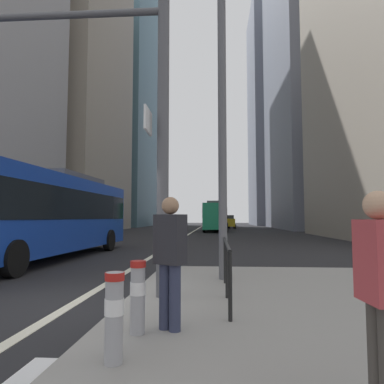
# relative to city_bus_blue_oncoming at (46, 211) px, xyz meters

# --- Properties ---
(ground_plane) EXTENTS (160.00, 160.00, 0.00)m
(ground_plane) POSITION_rel_city_bus_blue_oncoming_xyz_m (3.81, 13.61, -1.84)
(ground_plane) COLOR black
(lane_centre_line) EXTENTS (0.20, 80.00, 0.01)m
(lane_centre_line) POSITION_rel_city_bus_blue_oncoming_xyz_m (3.81, 23.61, -1.83)
(lane_centre_line) COLOR beige
(lane_centre_line) RESTS_ON ground
(office_tower_left_mid) EXTENTS (11.96, 18.46, 35.66)m
(office_tower_left_mid) POSITION_rel_city_bus_blue_oncoming_xyz_m (-12.19, 28.82, 15.99)
(office_tower_left_mid) COLOR gray
(office_tower_left_mid) RESTS_ON ground
(office_tower_left_far) EXTENTS (12.30, 24.47, 52.58)m
(office_tower_left_far) POSITION_rel_city_bus_blue_oncoming_xyz_m (-12.19, 53.46, 24.46)
(office_tower_left_far) COLOR slate
(office_tower_left_far) RESTS_ON ground
(office_tower_right_mid) EXTENTS (11.06, 22.40, 47.32)m
(office_tower_right_mid) POSITION_rel_city_bus_blue_oncoming_xyz_m (20.81, 38.90, 21.82)
(office_tower_right_mid) COLOR slate
(office_tower_right_mid) RESTS_ON ground
(office_tower_right_far) EXTENTS (13.22, 16.75, 47.92)m
(office_tower_right_far) POSITION_rel_city_bus_blue_oncoming_xyz_m (20.81, 62.52, 22.12)
(office_tower_right_far) COLOR slate
(office_tower_right_far) RESTS_ON ground
(city_bus_blue_oncoming) EXTENTS (2.94, 11.73, 3.40)m
(city_bus_blue_oncoming) POSITION_rel_city_bus_blue_oncoming_xyz_m (0.00, 0.00, 0.00)
(city_bus_blue_oncoming) COLOR #14389E
(city_bus_blue_oncoming) RESTS_ON ground
(city_bus_red_receding) EXTENTS (2.90, 11.61, 3.40)m
(city_bus_red_receding) POSITION_rel_city_bus_blue_oncoming_xyz_m (6.42, 28.17, -0.00)
(city_bus_red_receding) COLOR #198456
(city_bus_red_receding) RESTS_ON ground
(city_bus_red_distant) EXTENTS (2.88, 11.45, 3.40)m
(city_bus_red_distant) POSITION_rel_city_bus_blue_oncoming_xyz_m (7.08, 49.85, -0.00)
(city_bus_red_distant) COLOR red
(city_bus_red_distant) RESTS_ON ground
(car_oncoming_mid) EXTENTS (2.17, 4.20, 1.94)m
(car_oncoming_mid) POSITION_rel_city_bus_blue_oncoming_xyz_m (-3.29, 50.41, -0.85)
(car_oncoming_mid) COLOR #B2A899
(car_oncoming_mid) RESTS_ON ground
(car_receding_near) EXTENTS (2.04, 4.57, 1.94)m
(car_receding_near) POSITION_rel_city_bus_blue_oncoming_xyz_m (8.23, 38.86, -0.85)
(car_receding_near) COLOR gold
(car_receding_near) RESTS_ON ground
(car_receding_far) EXTENTS (2.20, 4.36, 1.94)m
(car_receding_far) POSITION_rel_city_bus_blue_oncoming_xyz_m (7.47, 40.24, -0.85)
(car_receding_far) COLOR black
(car_receding_far) RESTS_ON ground
(traffic_signal_gantry) EXTENTS (6.03, 0.65, 6.00)m
(traffic_signal_gantry) POSITION_rel_city_bus_blue_oncoming_xyz_m (3.44, -6.35, 2.27)
(traffic_signal_gantry) COLOR #515156
(traffic_signal_gantry) RESTS_ON median_island
(street_lamp_post) EXTENTS (5.50, 0.32, 8.00)m
(street_lamp_post) POSITION_rel_city_bus_blue_oncoming_xyz_m (6.58, -4.48, 3.45)
(street_lamp_post) COLOR #56565B
(street_lamp_post) RESTS_ON median_island
(bollard_left) EXTENTS (0.20, 0.20, 0.88)m
(bollard_left) POSITION_rel_city_bus_blue_oncoming_xyz_m (5.41, -9.23, -1.20)
(bollard_left) COLOR #99999E
(bollard_left) RESTS_ON median_island
(bollard_right) EXTENTS (0.20, 0.20, 0.89)m
(bollard_right) POSITION_rel_city_bus_blue_oncoming_xyz_m (5.45, -8.35, -1.19)
(bollard_right) COLOR #99999E
(bollard_right) RESTS_ON median_island
(pedestrian_railing) EXTENTS (0.06, 4.23, 0.98)m
(pedestrian_railing) POSITION_rel_city_bus_blue_oncoming_xyz_m (6.61, -5.66, -0.96)
(pedestrian_railing) COLOR black
(pedestrian_railing) RESTS_ON median_island
(pedestrian_waiting) EXTENTS (0.45, 0.39, 1.70)m
(pedestrian_waiting) POSITION_rel_city_bus_blue_oncoming_xyz_m (5.83, -8.18, -0.74)
(pedestrian_waiting) COLOR #2D334C
(pedestrian_waiting) RESTS_ON median_island
(pedestrian_walking) EXTENTS (0.26, 0.39, 1.63)m
(pedestrian_walking) POSITION_rel_city_bus_blue_oncoming_xyz_m (7.65, -9.96, -0.78)
(pedestrian_walking) COLOR #423D38
(pedestrian_walking) RESTS_ON median_island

